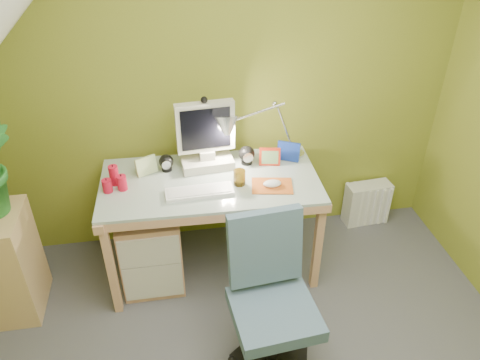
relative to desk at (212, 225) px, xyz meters
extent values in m
cube|color=olive|center=(0.17, 0.42, 0.82)|extent=(3.20, 0.01, 2.40)
cube|color=white|center=(-0.08, -0.14, 0.39)|extent=(0.42, 0.15, 0.02)
cube|color=#B7541C|center=(0.38, -0.14, 0.38)|extent=(0.28, 0.22, 0.01)
ellipsoid|color=white|center=(0.38, -0.14, 0.40)|extent=(0.13, 0.10, 0.04)
cylinder|color=brown|center=(0.18, -0.08, 0.43)|extent=(0.08, 0.08, 0.10)
cube|color=red|center=(0.42, 0.12, 0.44)|extent=(0.14, 0.05, 0.12)
cube|color=navy|center=(0.56, 0.16, 0.44)|extent=(0.15, 0.09, 0.13)
cube|color=#C3D894|center=(-0.40, 0.14, 0.44)|extent=(0.14, 0.08, 0.12)
cube|color=tan|center=(-1.28, -0.16, -0.01)|extent=(0.27, 0.42, 0.74)
cube|color=silver|center=(1.29, 0.32, -0.20)|extent=(0.36, 0.17, 0.35)
camera|label=1|loc=(-0.22, -2.52, 2.05)|focal=35.00mm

